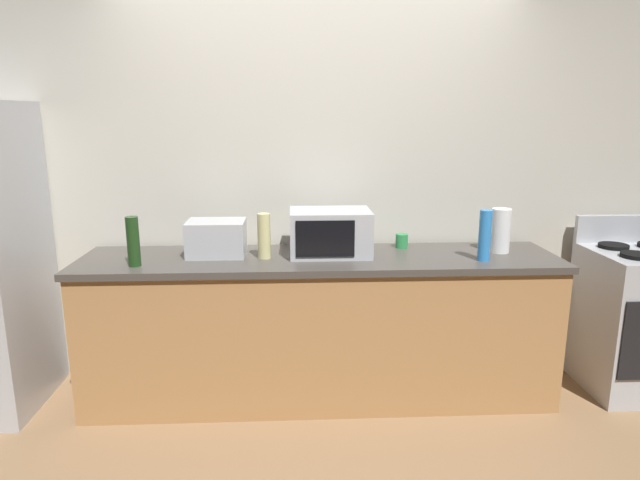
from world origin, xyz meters
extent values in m
plane|color=#93704C|center=(0.00, 0.00, 0.00)|extent=(8.00, 8.00, 0.00)
cube|color=beige|center=(0.00, 0.81, 1.35)|extent=(6.40, 0.10, 2.70)
cube|color=#B27F4C|center=(0.00, 0.40, 0.43)|extent=(2.80, 0.60, 0.86)
cube|color=#47423D|center=(0.00, 0.40, 0.88)|extent=(2.84, 0.64, 0.04)
cube|color=#B7BABF|center=(2.00, 0.40, 0.45)|extent=(0.60, 0.60, 0.90)
cube|color=#B7BABF|center=(2.00, 0.68, 0.99)|extent=(0.60, 0.04, 0.18)
cylinder|color=black|center=(1.87, 0.28, 0.91)|extent=(0.18, 0.18, 0.02)
cylinder|color=black|center=(1.87, 0.52, 0.91)|extent=(0.18, 0.18, 0.02)
cube|color=#B7BABF|center=(0.06, 0.45, 1.04)|extent=(0.48, 0.34, 0.27)
cube|color=black|center=(0.02, 0.28, 1.04)|extent=(0.34, 0.01, 0.21)
cube|color=#B7BABF|center=(-0.62, 0.46, 1.01)|extent=(0.34, 0.26, 0.21)
cylinder|color=white|center=(1.10, 0.45, 1.04)|extent=(0.12, 0.12, 0.27)
cylinder|color=beige|center=(-0.33, 0.38, 1.03)|extent=(0.08, 0.08, 0.27)
cylinder|color=#338CE5|center=(0.94, 0.25, 1.05)|extent=(0.07, 0.07, 0.30)
cylinder|color=#1E3F19|center=(-1.04, 0.24, 1.04)|extent=(0.07, 0.07, 0.28)
cylinder|color=#2D8C47|center=(0.53, 0.59, 0.94)|extent=(0.08, 0.08, 0.09)
camera|label=1|loc=(-0.16, -2.75, 1.72)|focal=30.71mm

